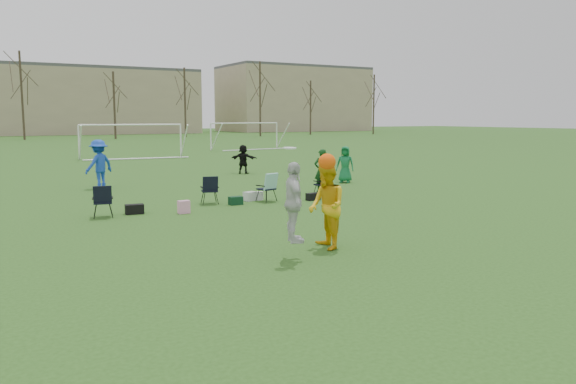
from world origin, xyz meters
TOP-DOWN VIEW (x-y plane):
  - ground at (0.00, 0.00)m, footprint 260.00×260.00m
  - fielder_blue at (-1.74, 14.69)m, footprint 1.52×1.31m
  - fielder_green_far at (8.42, 11.37)m, footprint 0.95×0.94m
  - fielder_black at (6.13, 17.36)m, footprint 1.33×1.30m
  - center_contest at (0.13, 0.77)m, footprint 1.96×1.58m
  - sideline_setup at (2.02, 8.06)m, footprint 8.84×1.94m
  - goal_mid at (4.00, 32.00)m, footprint 7.40×0.63m
  - goal_right at (16.00, 38.00)m, footprint 7.35×1.14m
  - tree_line at (0.24, 69.85)m, footprint 110.28×3.28m
  - building_row at (6.73, 96.00)m, footprint 126.00×16.00m

SIDE VIEW (x-z plane):
  - ground at x=0.00m, z-range 0.00..0.00m
  - sideline_setup at x=2.02m, z-range -0.35..1.42m
  - fielder_black at x=6.13m, z-range 0.00..1.52m
  - fielder_green_far at x=8.42m, z-range 0.00..1.66m
  - fielder_blue at x=-1.74m, z-range 0.00..2.03m
  - center_contest at x=0.13m, z-range -0.10..2.26m
  - goal_mid at x=4.00m, z-range 0.69..3.15m
  - goal_right at x=16.00m, z-range 0.69..3.15m
  - tree_line at x=0.24m, z-range -0.61..10.79m
  - building_row at x=6.73m, z-range -0.51..12.49m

